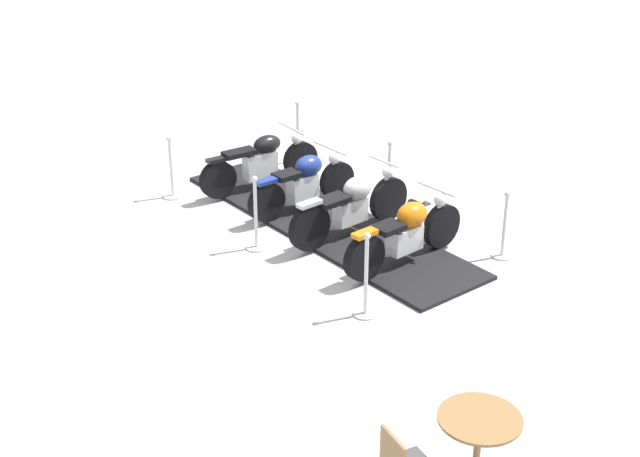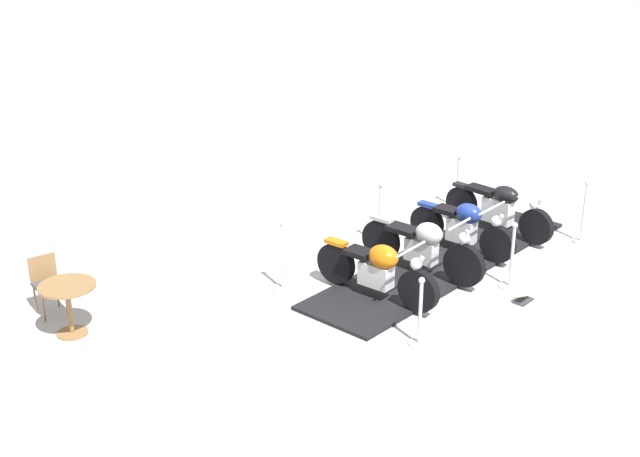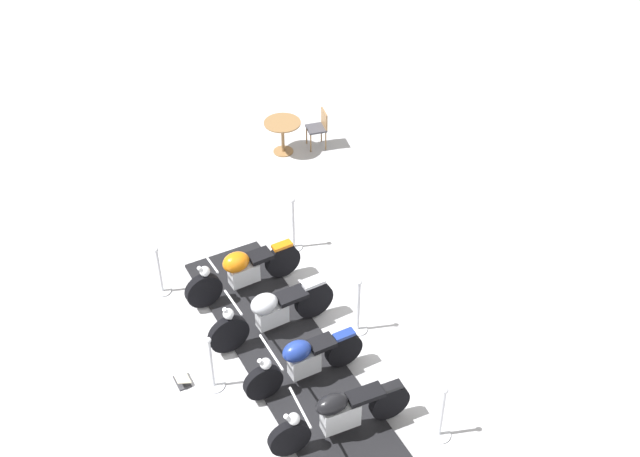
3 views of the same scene
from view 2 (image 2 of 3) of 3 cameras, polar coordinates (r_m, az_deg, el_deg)
The scene contains 15 objects.
ground_plane at distance 14.84m, azimuth 7.73°, elevation -2.27°, with size 80.00×80.00×0.00m, color #B2B2B7.
display_platform at distance 14.82m, azimuth 7.74°, elevation -2.17°, with size 5.68×1.44×0.06m, color black.
motorcycle_copper at distance 13.32m, azimuth 3.73°, elevation -2.63°, with size 1.16×2.00×0.96m.
motorcycle_chrome at distance 14.17m, azimuth 6.62°, elevation -1.08°, with size 1.17×2.06×1.01m.
motorcycle_navy at distance 15.07m, azimuth 9.18°, elevation 0.14°, with size 1.17×1.83×0.92m.
motorcycle_black at distance 16.00m, azimuth 11.42°, elevation 1.32°, with size 1.35×1.91×0.93m.
stanchion_left_mid at distance 15.38m, azimuth 3.83°, elevation 0.29°, with size 0.33×0.33×1.13m.
stanchion_left_front at distance 13.70m, azimuth -2.41°, elevation -2.45°, with size 0.32×0.32×1.15m.
stanchion_right_front at distance 12.23m, azimuth 6.42°, elevation -5.95°, with size 0.30×0.30×1.02m.
stanchion_left_rear at distance 17.25m, azimuth 8.78°, elevation 2.37°, with size 0.35×0.35×1.05m.
stanchion_right_mid at distance 14.09m, azimuth 12.15°, elevation -2.44°, with size 0.34×0.34×1.09m.
stanchion_right_rear at distance 16.07m, azimuth 16.51°, elevation 0.55°, with size 0.29×0.29×1.14m.
info_placard at distance 13.79m, azimuth 12.90°, elevation -4.36°, with size 0.39×0.34×0.19m.
cafe_table at distance 12.80m, azimuth -15.84°, elevation -4.26°, with size 0.79×0.79×0.76m.
cafe_chair_near_table at distance 13.53m, azimuth -17.11°, elevation -3.20°, with size 0.56×0.56×0.87m.
Camera 2 is at (13.51, 0.79, 6.08)m, focal length 49.94 mm.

